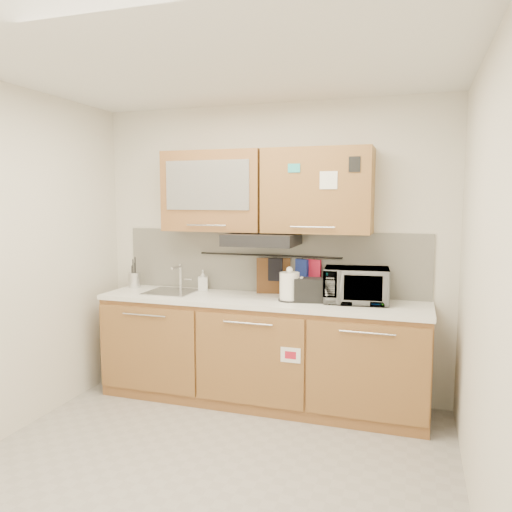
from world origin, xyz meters
The scene contains 20 objects.
floor centered at (0.00, 0.00, 0.00)m, with size 3.20×3.20×0.00m, color #9E9993.
ceiling centered at (0.00, 0.00, 2.60)m, with size 3.20×3.20×0.00m, color white.
wall_back centered at (0.00, 1.50, 1.30)m, with size 3.20×3.20×0.00m, color silver.
wall_right centered at (1.60, 0.00, 1.30)m, with size 3.00×3.00×0.00m, color silver.
base_cabinet centered at (0.00, 1.19, 0.41)m, with size 2.80×0.64×0.88m.
countertop centered at (0.00, 1.19, 0.90)m, with size 2.82×0.62×0.04m, color white.
backsplash centered at (0.00, 1.49, 1.20)m, with size 2.80×0.02×0.56m, color silver.
upper_cabinets centered at (0.00, 1.32, 1.83)m, with size 1.82×0.37×0.70m.
range_hood centered at (0.00, 1.25, 1.42)m, with size 0.60×0.46×0.10m, color black.
sink centered at (-0.85, 1.21, 0.92)m, with size 0.42×0.40×0.26m.
utensil_rail centered at (0.00, 1.45, 1.26)m, with size 0.02×0.02×1.30m, color black.
utensil_crock centered at (-1.30, 1.32, 1.00)m, with size 0.15×0.15×0.29m.
kettle centered at (0.27, 1.17, 1.03)m, with size 0.21×0.18×0.29m.
toaster centered at (0.44, 1.18, 1.02)m, with size 0.28×0.20×0.20m.
microwave centered at (0.80, 1.27, 1.06)m, with size 0.52×0.35×0.29m, color #999999.
soap_bottle centered at (-0.61, 1.37, 1.02)m, with size 0.09×0.09×0.19m, color #999999.
cutting_board centered at (0.05, 1.44, 1.05)m, with size 0.30×0.02×0.37m, color brown.
oven_mitt centered at (0.31, 1.44, 1.14)m, with size 0.12×0.03×0.20m, color navy.
dark_pouch centered at (0.07, 1.44, 1.14)m, with size 0.13×0.04×0.20m, color black.
pot_holder centered at (0.41, 1.44, 1.15)m, with size 0.14×0.02×0.17m, color red.
Camera 1 is at (1.25, -2.81, 1.76)m, focal length 35.00 mm.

